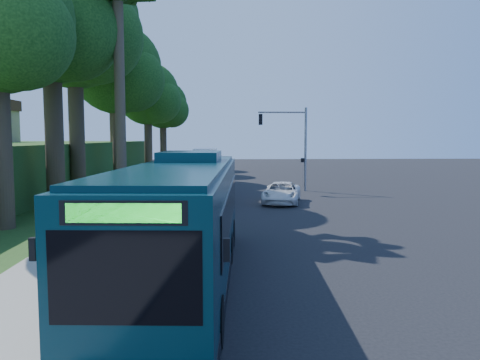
{
  "coord_description": "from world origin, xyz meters",
  "views": [
    {
      "loc": [
        -2.61,
        -29.02,
        4.46
      ],
      "look_at": [
        -1.15,
        1.0,
        1.75
      ],
      "focal_mm": 35.0,
      "sensor_mm": 36.0,
      "label": 1
    }
  ],
  "objects": [
    {
      "name": "teal_bus",
      "position": [
        -3.66,
        -14.85,
        1.95
      ],
      "size": [
        3.7,
        13.54,
        3.99
      ],
      "rotation": [
        0.0,
        0.0,
        -0.06
      ],
      "color": "#092B34",
      "rests_on": "ground"
    },
    {
      "name": "bus_shelter",
      "position": [
        -7.26,
        -2.86,
        1.81
      ],
      "size": [
        3.2,
        1.51,
        2.55
      ],
      "color": "black",
      "rests_on": "ground"
    },
    {
      "name": "tree_0",
      "position": [
        -12.4,
        -0.02,
        11.2
      ],
      "size": [
        8.4,
        8.0,
        15.7
      ],
      "color": "#382B1E",
      "rests_on": "ground"
    },
    {
      "name": "tree_3",
      "position": [
        -13.88,
        23.98,
        11.98
      ],
      "size": [
        10.08,
        9.6,
        17.28
      ],
      "color": "#382B1E",
      "rests_on": "ground"
    },
    {
      "name": "stop_sign_pole",
      "position": [
        -5.4,
        -5.0,
        2.08
      ],
      "size": [
        0.35,
        0.06,
        3.17
      ],
      "color": "gray",
      "rests_on": "ground"
    },
    {
      "name": "grass_verge",
      "position": [
        -13.0,
        5.0,
        0.03
      ],
      "size": [
        8.0,
        70.0,
        0.06
      ],
      "primitive_type": "cube",
      "color": "#234719",
      "rests_on": "ground"
    },
    {
      "name": "traffic_signal_pole",
      "position": [
        3.78,
        10.0,
        4.42
      ],
      "size": [
        4.1,
        0.3,
        7.0
      ],
      "color": "gray",
      "rests_on": "ground"
    },
    {
      "name": "red_curb",
      "position": [
        -5.0,
        -4.0,
        0.07
      ],
      "size": [
        0.25,
        30.0,
        0.13
      ],
      "primitive_type": "cube",
      "color": "#A11611",
      "rests_on": "ground"
    },
    {
      "name": "pickup",
      "position": [
        1.79,
        2.67,
        0.72
      ],
      "size": [
        3.45,
        5.56,
        1.43
      ],
      "primitive_type": "imported",
      "rotation": [
        0.0,
        0.0,
        -0.22
      ],
      "color": "silver",
      "rests_on": "ground"
    },
    {
      "name": "tree_2",
      "position": [
        -11.89,
        15.98,
        10.48
      ],
      "size": [
        8.82,
        8.4,
        15.12
      ],
      "color": "#382B1E",
      "rests_on": "ground"
    },
    {
      "name": "tree_5",
      "position": [
        -10.41,
        39.99,
        8.96
      ],
      "size": [
        7.35,
        7.0,
        12.86
      ],
      "color": "#382B1E",
      "rests_on": "ground"
    },
    {
      "name": "white_bus",
      "position": [
        -3.58,
        5.72,
        1.77
      ],
      "size": [
        2.78,
        12.23,
        3.63
      ],
      "rotation": [
        0.0,
        0.0,
        -0.01
      ],
      "color": "white",
      "rests_on": "ground"
    },
    {
      "name": "ground",
      "position": [
        0.0,
        0.0,
        0.0
      ],
      "size": [
        140.0,
        140.0,
        0.0
      ],
      "primitive_type": "plane",
      "color": "black",
      "rests_on": "ground"
    },
    {
      "name": "tree_1",
      "position": [
        -13.37,
        7.98,
        12.73
      ],
      "size": [
        10.5,
        10.0,
        18.26
      ],
      "color": "#382B1E",
      "rests_on": "ground"
    },
    {
      "name": "sidewalk",
      "position": [
        -7.3,
        0.0,
        0.06
      ],
      "size": [
        4.5,
        70.0,
        0.12
      ],
      "primitive_type": "cube",
      "color": "gray",
      "rests_on": "ground"
    },
    {
      "name": "tree_4",
      "position": [
        -11.4,
        31.98,
        9.73
      ],
      "size": [
        8.4,
        8.0,
        14.14
      ],
      "color": "#382B1E",
      "rests_on": "ground"
    }
  ]
}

